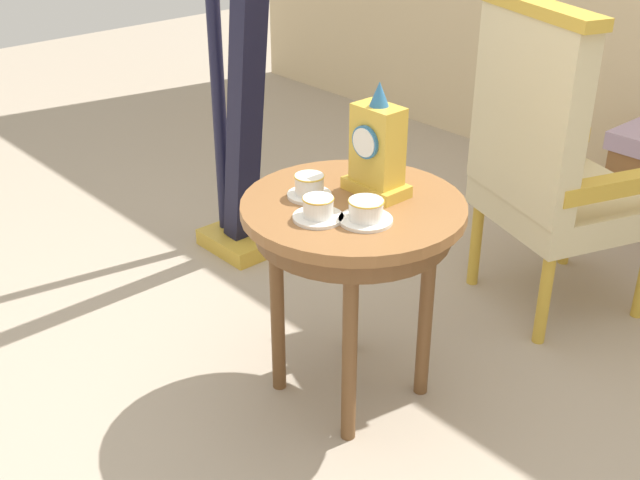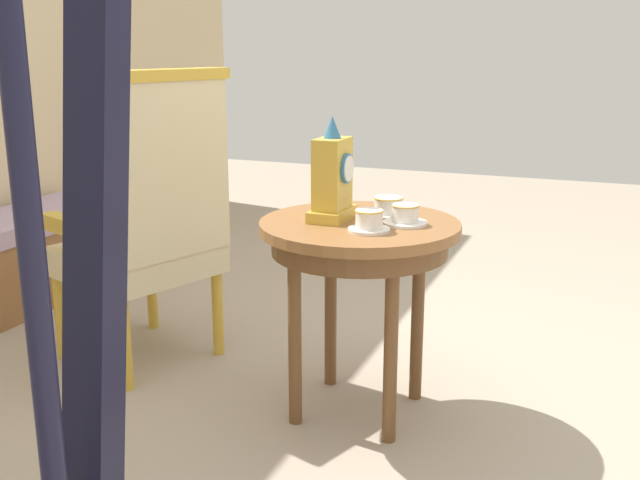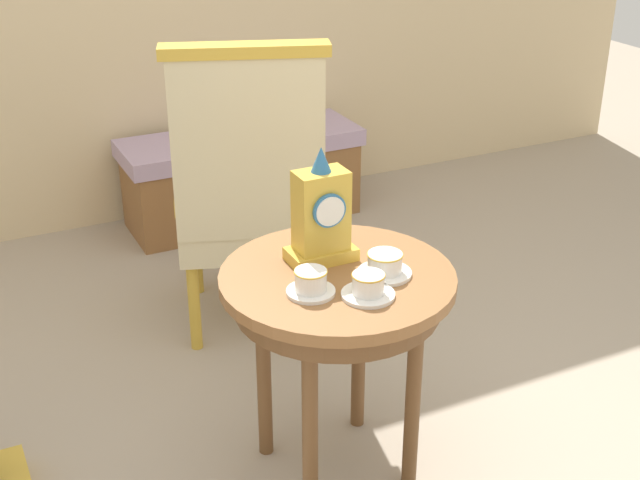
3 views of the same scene
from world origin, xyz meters
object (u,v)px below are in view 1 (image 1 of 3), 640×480
teacup_right (318,209)px  armchair (549,159)px  mantel_clock (377,150)px  harp (238,90)px  teacup_left (309,187)px  teacup_center (366,212)px  side_table (353,228)px

teacup_right → armchair: armchair is taller
mantel_clock → armchair: 0.81m
harp → teacup_left: bearing=-24.1°
teacup_center → harp: size_ratio=0.08×
teacup_center → mantel_clock: (-0.12, 0.16, 0.11)m
teacup_right → teacup_center: same height
teacup_left → armchair: armchair is taller
teacup_left → mantel_clock: size_ratio=0.39×
side_table → teacup_right: 0.19m
teacup_right → mantel_clock: (-0.02, 0.24, 0.11)m
teacup_center → armchair: (-0.03, 0.93, -0.11)m
teacup_center → harp: bearing=160.8°
side_table → teacup_right: bearing=-84.8°
mantel_clock → harp: size_ratio=0.19×
teacup_left → armchair: (0.20, 0.94, -0.11)m
side_table → teacup_center: 0.17m
teacup_left → harp: bearing=155.9°
side_table → harp: bearing=162.0°
side_table → armchair: bearing=84.5°
teacup_center → teacup_right: bearing=-139.0°
teacup_left → mantel_clock: 0.22m
teacup_left → teacup_right: (0.13, -0.08, -0.00)m
teacup_left → mantel_clock: (0.11, 0.16, 0.10)m
teacup_left → harp: (-0.87, 0.39, 0.01)m
side_table → harp: (-0.98, 0.32, 0.13)m
teacup_right → mantel_clock: size_ratio=0.42×
mantel_clock → harp: (-0.98, 0.23, -0.09)m
harp → side_table: bearing=-18.0°
teacup_center → armchair: bearing=91.7°
side_table → teacup_left: bearing=-148.8°
teacup_center → armchair: 0.94m
side_table → armchair: size_ratio=0.59×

